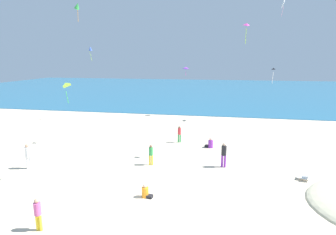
{
  "coord_description": "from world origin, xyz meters",
  "views": [
    {
      "loc": [
        2.92,
        -10.59,
        6.89
      ],
      "look_at": [
        0.0,
        5.0,
        3.49
      ],
      "focal_mm": 29.36,
      "sensor_mm": 36.0,
      "label": 1
    }
  ],
  "objects_px": {
    "kite_magenta": "(247,25)",
    "kite_green": "(77,6)",
    "person_3": "(146,192)",
    "kite_purple": "(186,68)",
    "person_0": "(38,212)",
    "person_7": "(28,154)",
    "person_5": "(179,133)",
    "person_2": "(224,153)",
    "person_6": "(151,153)",
    "kite_lime": "(65,85)",
    "beach_chair_near_camera": "(305,176)",
    "person_4": "(210,144)",
    "kite_black": "(273,69)",
    "kite_blue": "(90,49)",
    "kite_white": "(283,3)"
  },
  "relations": [
    {
      "from": "person_4",
      "to": "kite_magenta",
      "type": "xyz_separation_m",
      "value": [
        2.13,
        -1.86,
        8.73
      ]
    },
    {
      "from": "kite_green",
      "to": "kite_white",
      "type": "height_order",
      "value": "kite_white"
    },
    {
      "from": "kite_magenta",
      "to": "kite_white",
      "type": "xyz_separation_m",
      "value": [
        4.64,
        13.02,
        3.53
      ]
    },
    {
      "from": "person_2",
      "to": "kite_lime",
      "type": "distance_m",
      "value": 10.39
    },
    {
      "from": "person_5",
      "to": "kite_black",
      "type": "height_order",
      "value": "kite_black"
    },
    {
      "from": "person_5",
      "to": "person_6",
      "type": "bearing_deg",
      "value": 161.93
    },
    {
      "from": "person_2",
      "to": "person_6",
      "type": "xyz_separation_m",
      "value": [
        -4.71,
        -0.51,
        -0.15
      ]
    },
    {
      "from": "beach_chair_near_camera",
      "to": "person_0",
      "type": "bearing_deg",
      "value": 52.76
    },
    {
      "from": "person_2",
      "to": "kite_blue",
      "type": "xyz_separation_m",
      "value": [
        -14.49,
        11.65,
        7.02
      ]
    },
    {
      "from": "person_0",
      "to": "person_3",
      "type": "relative_size",
      "value": 1.96
    },
    {
      "from": "person_2",
      "to": "kite_magenta",
      "type": "relative_size",
      "value": 1.25
    },
    {
      "from": "person_7",
      "to": "kite_black",
      "type": "distance_m",
      "value": 19.07
    },
    {
      "from": "person_7",
      "to": "kite_lime",
      "type": "xyz_separation_m",
      "value": [
        3.64,
        -1.09,
        4.58
      ]
    },
    {
      "from": "person_2",
      "to": "kite_white",
      "type": "xyz_separation_m",
      "value": [
        5.78,
        15.06,
        11.61
      ]
    },
    {
      "from": "person_4",
      "to": "kite_white",
      "type": "height_order",
      "value": "kite_white"
    },
    {
      "from": "kite_magenta",
      "to": "kite_lime",
      "type": "distance_m",
      "value": 11.8
    },
    {
      "from": "person_3",
      "to": "kite_purple",
      "type": "distance_m",
      "value": 21.63
    },
    {
      "from": "person_3",
      "to": "kite_purple",
      "type": "bearing_deg",
      "value": 101.66
    },
    {
      "from": "person_0",
      "to": "kite_lime",
      "type": "distance_m",
      "value": 6.68
    },
    {
      "from": "person_4",
      "to": "person_5",
      "type": "distance_m",
      "value": 2.81
    },
    {
      "from": "beach_chair_near_camera",
      "to": "kite_blue",
      "type": "distance_m",
      "value": 24.26
    },
    {
      "from": "person_5",
      "to": "kite_purple",
      "type": "distance_m",
      "value": 12.38
    },
    {
      "from": "kite_lime",
      "to": "beach_chair_near_camera",
      "type": "bearing_deg",
      "value": 10.67
    },
    {
      "from": "person_4",
      "to": "kite_purple",
      "type": "height_order",
      "value": "kite_purple"
    },
    {
      "from": "person_6",
      "to": "kite_blue",
      "type": "bearing_deg",
      "value": 30.03
    },
    {
      "from": "person_4",
      "to": "kite_white",
      "type": "distance_m",
      "value": 17.91
    },
    {
      "from": "person_2",
      "to": "kite_purple",
      "type": "relative_size",
      "value": 1.55
    },
    {
      "from": "person_4",
      "to": "person_7",
      "type": "bearing_deg",
      "value": 50.54
    },
    {
      "from": "kite_lime",
      "to": "kite_black",
      "type": "relative_size",
      "value": 0.94
    },
    {
      "from": "person_2",
      "to": "kite_lime",
      "type": "bearing_deg",
      "value": 119.2
    },
    {
      "from": "person_5",
      "to": "kite_white",
      "type": "bearing_deg",
      "value": -48.87
    },
    {
      "from": "person_3",
      "to": "kite_lime",
      "type": "height_order",
      "value": "kite_lime"
    },
    {
      "from": "person_5",
      "to": "kite_blue",
      "type": "xyz_separation_m",
      "value": [
        -10.89,
        6.81,
        7.16
      ]
    },
    {
      "from": "person_7",
      "to": "person_5",
      "type": "bearing_deg",
      "value": -97.7
    },
    {
      "from": "person_6",
      "to": "kite_lime",
      "type": "distance_m",
      "value": 6.87
    },
    {
      "from": "kite_magenta",
      "to": "kite_lime",
      "type": "relative_size",
      "value": 1.1
    },
    {
      "from": "person_4",
      "to": "person_5",
      "type": "xyz_separation_m",
      "value": [
        -2.6,
        0.95,
        0.51
      ]
    },
    {
      "from": "person_7",
      "to": "kite_purple",
      "type": "relative_size",
      "value": 1.55
    },
    {
      "from": "kite_purple",
      "to": "kite_lime",
      "type": "bearing_deg",
      "value": -101.77
    },
    {
      "from": "person_3",
      "to": "kite_blue",
      "type": "height_order",
      "value": "kite_blue"
    },
    {
      "from": "person_6",
      "to": "kite_blue",
      "type": "height_order",
      "value": "kite_blue"
    },
    {
      "from": "beach_chair_near_camera",
      "to": "kite_magenta",
      "type": "distance_m",
      "value": 9.98
    },
    {
      "from": "kite_magenta",
      "to": "kite_green",
      "type": "height_order",
      "value": "kite_green"
    },
    {
      "from": "person_2",
      "to": "kite_green",
      "type": "bearing_deg",
      "value": 67.54
    },
    {
      "from": "beach_chair_near_camera",
      "to": "kite_magenta",
      "type": "height_order",
      "value": "kite_magenta"
    },
    {
      "from": "beach_chair_near_camera",
      "to": "person_7",
      "type": "height_order",
      "value": "person_7"
    },
    {
      "from": "beach_chair_near_camera",
      "to": "kite_blue",
      "type": "xyz_separation_m",
      "value": [
        -19.1,
        12.8,
        7.74
      ]
    },
    {
      "from": "person_7",
      "to": "kite_blue",
      "type": "distance_m",
      "value": 16.0
    },
    {
      "from": "kite_magenta",
      "to": "kite_green",
      "type": "distance_m",
      "value": 15.73
    },
    {
      "from": "beach_chair_near_camera",
      "to": "person_2",
      "type": "xyz_separation_m",
      "value": [
        -4.62,
        1.15,
        0.73
      ]
    }
  ]
}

